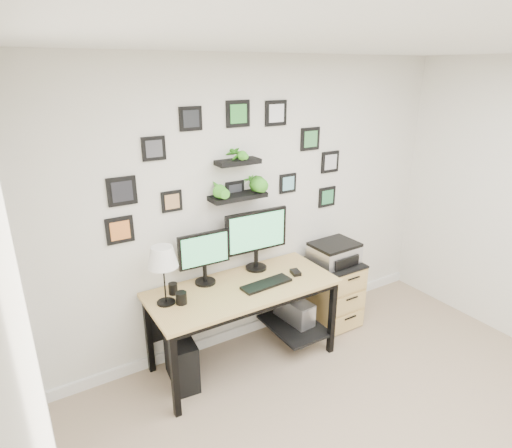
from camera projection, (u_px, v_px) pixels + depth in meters
room at (262, 323)px, 4.33m from camera, size 4.00×4.00×4.00m
desk at (245, 296)px, 3.69m from camera, size 1.60×0.70×0.75m
monitor_left at (204, 254)px, 3.56m from camera, size 0.45×0.18×0.46m
monitor_right at (256, 235)px, 3.80m from camera, size 0.60×0.20×0.56m
keyboard at (266, 284)px, 3.62m from camera, size 0.46×0.17×0.02m
mouse at (295, 272)px, 3.81m from camera, size 0.09×0.12×0.03m
table_lamp at (163, 258)px, 3.21m from camera, size 0.23×0.23×0.48m
mug at (181, 298)px, 3.32m from camera, size 0.09×0.09×0.10m
pen_cup at (173, 289)px, 3.46m from camera, size 0.07×0.07×0.09m
pc_tower_black at (181, 360)px, 3.53m from camera, size 0.22×0.43×0.42m
pc_tower_grey at (294, 318)px, 4.13m from camera, size 0.22×0.43×0.41m
file_cabinet at (334, 291)px, 4.36m from camera, size 0.43×0.53×0.67m
printer at (334, 253)px, 4.20m from camera, size 0.45×0.37×0.20m
wall_decor at (239, 171)px, 3.60m from camera, size 2.28×0.18×1.07m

